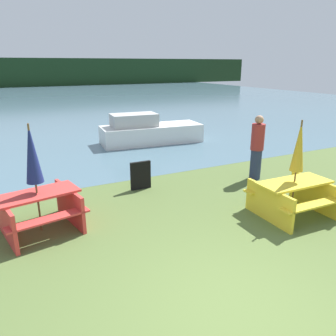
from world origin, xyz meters
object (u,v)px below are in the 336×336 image
at_px(picnic_table_yellow, 293,195).
at_px(signboard, 141,175).
at_px(picnic_table_red, 39,208).
at_px(boat, 149,132).
at_px(umbrella_gold, 299,147).
at_px(person, 257,148).
at_px(umbrella_navy, 32,154).

distance_m(picnic_table_yellow, signboard, 3.76).
bearing_deg(picnic_table_red, signboard, 24.75).
bearing_deg(boat, umbrella_gold, -84.81).
distance_m(picnic_table_yellow, person, 2.42).
distance_m(picnic_table_yellow, umbrella_gold, 1.08).
distance_m(umbrella_gold, signboard, 3.94).
distance_m(picnic_table_red, umbrella_navy, 1.10).
distance_m(picnic_table_red, boat, 7.76).
bearing_deg(umbrella_navy, umbrella_gold, -18.86).
bearing_deg(signboard, umbrella_navy, -155.25).
bearing_deg(person, umbrella_navy, -175.15).
xyz_separation_m(picnic_table_red, umbrella_navy, (0.00, 0.00, 1.10)).
distance_m(picnic_table_red, signboard, 2.90).
bearing_deg(umbrella_gold, boat, 90.45).
xyz_separation_m(picnic_table_yellow, umbrella_gold, (-0.00, -0.00, 1.08)).
bearing_deg(umbrella_navy, person, 4.85).
bearing_deg(signboard, person, -12.38).
xyz_separation_m(umbrella_gold, umbrella_navy, (-5.00, 1.71, 0.03)).
xyz_separation_m(picnic_table_yellow, boat, (-0.06, 7.69, 0.02)).
bearing_deg(boat, picnic_table_yellow, -84.81).
xyz_separation_m(picnic_table_red, umbrella_gold, (5.00, -1.71, 1.06)).
bearing_deg(umbrella_navy, picnic_table_yellow, -18.86).
bearing_deg(picnic_table_red, picnic_table_yellow, -18.86).
bearing_deg(umbrella_navy, picnic_table_red, -90.00).
height_order(picnic_table_red, umbrella_navy, umbrella_navy).
bearing_deg(signboard, boat, 64.19).
xyz_separation_m(person, signboard, (-3.25, 0.71, -0.54)).
height_order(picnic_table_yellow, person, person).
relative_size(picnic_table_yellow, person, 0.90).
xyz_separation_m(boat, signboard, (-2.31, -4.77, -0.11)).
relative_size(picnic_table_yellow, boat, 0.38).
bearing_deg(umbrella_gold, picnic_table_red, 161.14).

